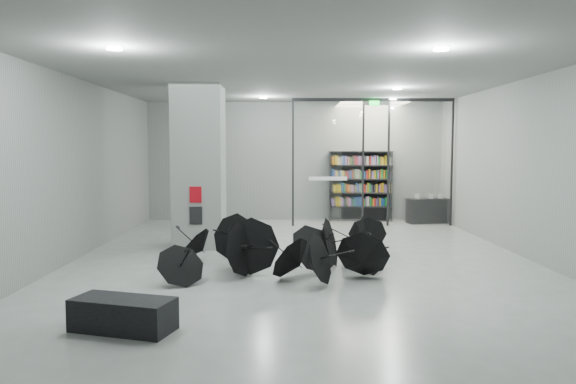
{
  "coord_description": "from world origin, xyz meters",
  "views": [
    {
      "loc": [
        -0.44,
        -11.39,
        2.45
      ],
      "look_at": [
        -0.3,
        1.5,
        1.4
      ],
      "focal_mm": 33.64,
      "sensor_mm": 36.0,
      "label": 1
    }
  ],
  "objects_px": {
    "bench": "(123,314)",
    "umbrella_cluster": "(290,256)",
    "shop_counter": "(428,211)",
    "bookshelf": "(361,186)",
    "column": "(199,166)"
  },
  "relations": [
    {
      "from": "bench",
      "to": "umbrella_cluster",
      "type": "height_order",
      "value": "umbrella_cluster"
    },
    {
      "from": "column",
      "to": "umbrella_cluster",
      "type": "distance_m",
      "value": 3.94
    },
    {
      "from": "bench",
      "to": "column",
      "type": "bearing_deg",
      "value": 106.11
    },
    {
      "from": "umbrella_cluster",
      "to": "bench",
      "type": "bearing_deg",
      "value": -123.4
    },
    {
      "from": "column",
      "to": "umbrella_cluster",
      "type": "bearing_deg",
      "value": -51.42
    },
    {
      "from": "bench",
      "to": "umbrella_cluster",
      "type": "relative_size",
      "value": 0.28
    },
    {
      "from": "shop_counter",
      "to": "bench",
      "type": "bearing_deg",
      "value": -133.29
    },
    {
      "from": "bookshelf",
      "to": "umbrella_cluster",
      "type": "relative_size",
      "value": 0.47
    },
    {
      "from": "bench",
      "to": "bookshelf",
      "type": "relative_size",
      "value": 0.58
    },
    {
      "from": "column",
      "to": "shop_counter",
      "type": "relative_size",
      "value": 2.97
    },
    {
      "from": "bench",
      "to": "bookshelf",
      "type": "height_order",
      "value": "bookshelf"
    },
    {
      "from": "bench",
      "to": "shop_counter",
      "type": "relative_size",
      "value": 1.01
    },
    {
      "from": "column",
      "to": "umbrella_cluster",
      "type": "relative_size",
      "value": 0.81
    },
    {
      "from": "shop_counter",
      "to": "umbrella_cluster",
      "type": "height_order",
      "value": "umbrella_cluster"
    },
    {
      "from": "bookshelf",
      "to": "shop_counter",
      "type": "xyz_separation_m",
      "value": [
        2.12,
        -0.66,
        -0.77
      ]
    }
  ]
}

